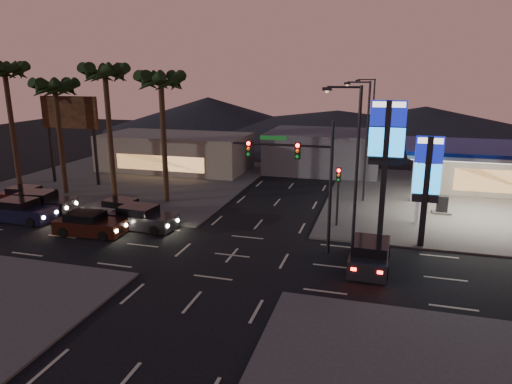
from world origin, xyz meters
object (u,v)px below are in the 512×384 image
(traffic_signal_mast, at_px, (302,167))
(suv_station, at_px, (370,254))
(car_lane_a_rear, at_px, (21,211))
(pylon_sign_tall, at_px, (386,142))
(car_lane_b_rear, at_px, (27,196))
(car_lane_b_front, at_px, (124,210))
(gas_station, at_px, (492,152))
(car_lane_b_mid, at_px, (40,203))
(car_lane_a_mid, at_px, (89,224))
(pylon_sign_short, at_px, (427,175))
(car_lane_a_front, at_px, (142,218))

(traffic_signal_mast, distance_m, suv_station, 6.34)
(car_lane_a_rear, bearing_deg, suv_station, -3.47)
(pylon_sign_tall, bearing_deg, car_lane_b_rear, 179.48)
(pylon_sign_tall, distance_m, suv_station, 7.53)
(pylon_sign_tall, xyz_separation_m, car_lane_b_front, (-18.62, -0.88, -5.72))
(gas_station, bearing_deg, pylon_sign_tall, -139.09)
(pylon_sign_tall, bearing_deg, car_lane_b_mid, -176.97)
(traffic_signal_mast, distance_m, car_lane_a_mid, 14.95)
(pylon_sign_short, relative_size, suv_station, 1.41)
(pylon_sign_short, distance_m, car_lane_b_mid, 28.42)
(car_lane_b_mid, distance_m, suv_station, 25.42)
(car_lane_a_rear, relative_size, car_lane_b_front, 1.10)
(car_lane_a_mid, bearing_deg, car_lane_a_front, 36.74)
(gas_station, bearing_deg, car_lane_b_rear, -170.12)
(traffic_signal_mast, xyz_separation_m, car_lane_b_rear, (-23.59, 3.77, -4.53))
(traffic_signal_mast, height_order, car_lane_b_mid, traffic_signal_mast)
(car_lane_a_front, bearing_deg, suv_station, -8.82)
(pylon_sign_tall, height_order, car_lane_b_mid, pylon_sign_tall)
(traffic_signal_mast, bearing_deg, suv_station, -18.95)
(pylon_sign_tall, relative_size, suv_station, 1.81)
(pylon_sign_short, relative_size, car_lane_a_rear, 1.38)
(traffic_signal_mast, bearing_deg, gas_station, 39.28)
(car_lane_a_rear, bearing_deg, car_lane_b_mid, 92.25)
(car_lane_a_mid, xyz_separation_m, car_lane_b_rear, (-9.37, 4.87, -0.02))
(car_lane_a_front, distance_m, car_lane_b_front, 2.96)
(pylon_sign_tall, xyz_separation_m, car_lane_a_rear, (-25.57, -3.45, -5.63))
(traffic_signal_mast, bearing_deg, car_lane_a_front, 175.13)
(gas_station, relative_size, pylon_sign_tall, 1.36)
(gas_station, xyz_separation_m, pylon_sign_tall, (-7.50, -6.50, 1.31))
(traffic_signal_mast, relative_size, car_lane_b_front, 1.74)
(gas_station, bearing_deg, suv_station, -124.86)
(suv_station, bearing_deg, traffic_signal_mast, 161.05)
(pylon_sign_short, bearing_deg, suv_station, -126.98)
(car_lane_a_mid, bearing_deg, pylon_sign_short, 9.57)
(pylon_sign_short, xyz_separation_m, car_lane_b_rear, (-30.83, 1.26, -3.96))
(car_lane_a_front, relative_size, car_lane_b_rear, 1.08)
(gas_station, xyz_separation_m, car_lane_a_mid, (-26.46, -11.12, -4.36))
(car_lane_b_mid, bearing_deg, gas_station, 13.33)
(traffic_signal_mast, bearing_deg, car_lane_b_mid, 174.11)
(gas_station, relative_size, car_lane_a_rear, 2.40)
(car_lane_a_rear, bearing_deg, pylon_sign_short, 4.99)
(car_lane_a_mid, relative_size, car_lane_b_front, 1.05)
(pylon_sign_tall, distance_m, car_lane_a_rear, 26.41)
(car_lane_a_rear, bearing_deg, car_lane_a_front, 5.56)
(car_lane_b_front, bearing_deg, car_lane_a_mid, -95.13)
(car_lane_a_front, distance_m, car_lane_b_mid, 9.56)
(car_lane_b_front, height_order, car_lane_b_rear, car_lane_b_rear)
(gas_station, bearing_deg, pylon_sign_short, -123.69)
(traffic_signal_mast, height_order, car_lane_a_front, traffic_signal_mast)
(pylon_sign_tall, xyz_separation_m, traffic_signal_mast, (-4.74, -3.51, -1.17))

